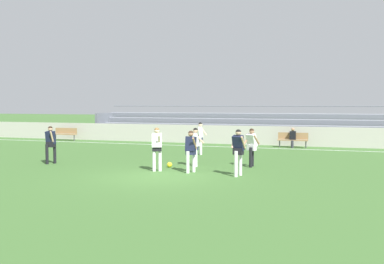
# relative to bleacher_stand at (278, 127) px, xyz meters

# --- Properties ---
(ground_plane) EXTENTS (160.00, 160.00, 0.00)m
(ground_plane) POSITION_rel_bleacher_stand_xyz_m (-2.24, -15.74, -1.07)
(ground_plane) COLOR #3D662D
(field_line_sideline) EXTENTS (44.00, 0.12, 0.01)m
(field_line_sideline) POSITION_rel_bleacher_stand_xyz_m (-2.24, -4.30, -1.07)
(field_line_sideline) COLOR white
(field_line_sideline) RESTS_ON ground
(sideline_wall) EXTENTS (48.00, 0.16, 1.22)m
(sideline_wall) POSITION_rel_bleacher_stand_xyz_m (-2.24, -2.38, -0.46)
(sideline_wall) COLOR #BCB7AD
(sideline_wall) RESTS_ON ground
(bleacher_stand) EXTENTS (27.09, 3.05, 2.51)m
(bleacher_stand) POSITION_rel_bleacher_stand_xyz_m (0.00, 0.00, 0.00)
(bleacher_stand) COLOR #9EA3AD
(bleacher_stand) RESTS_ON ground
(bench_centre_sideline) EXTENTS (1.80, 0.40, 0.90)m
(bench_centre_sideline) POSITION_rel_bleacher_stand_xyz_m (1.31, -3.35, -0.53)
(bench_centre_sideline) COLOR #99754C
(bench_centre_sideline) RESTS_ON ground
(bench_far_right) EXTENTS (1.80, 0.40, 0.90)m
(bench_far_right) POSITION_rel_bleacher_stand_xyz_m (-14.83, -3.35, -0.53)
(bench_far_right) COLOR #99754C
(bench_far_right) RESTS_ON ground
(spectator_seated) EXTENTS (0.36, 0.42, 1.21)m
(spectator_seated) POSITION_rel_bleacher_stand_xyz_m (1.31, -3.47, -0.37)
(spectator_seated) COLOR #2D2D38
(spectator_seated) RESTS_ON ground
(player_dark_deep_cover) EXTENTS (0.47, 0.58, 1.62)m
(player_dark_deep_cover) POSITION_rel_bleacher_stand_xyz_m (-1.48, -14.47, -0.11)
(player_dark_deep_cover) COLOR white
(player_dark_deep_cover) RESTS_ON ground
(player_white_pressing_high) EXTENTS (0.67, 0.51, 1.64)m
(player_white_pressing_high) POSITION_rel_bleacher_stand_xyz_m (-1.84, -12.79, -0.10)
(player_white_pressing_high) COLOR white
(player_white_pressing_high) RESTS_ON ground
(player_white_wide_right) EXTENTS (0.66, 0.49, 1.62)m
(player_white_wide_right) POSITION_rel_bleacher_stand_xyz_m (0.45, -12.21, -0.11)
(player_white_wide_right) COLOR black
(player_white_wide_right) RESTS_ON ground
(player_dark_wide_left) EXTENTS (0.54, 0.53, 1.72)m
(player_dark_wide_left) POSITION_rel_bleacher_stand_xyz_m (0.43, -14.69, -0.04)
(player_dark_wide_left) COLOR white
(player_dark_wide_left) RESTS_ON ground
(player_dark_overlapping) EXTENTS (0.44, 0.53, 1.67)m
(player_dark_overlapping) POSITION_rel_bleacher_stand_xyz_m (-8.13, -14.10, -0.08)
(player_dark_overlapping) COLOR black
(player_dark_overlapping) RESTS_ON ground
(player_white_on_ball) EXTENTS (0.62, 0.49, 1.69)m
(player_white_on_ball) POSITION_rel_bleacher_stand_xyz_m (-2.91, -8.66, -0.06)
(player_white_on_ball) COLOR white
(player_white_on_ball) RESTS_ON ground
(player_white_trailing_run) EXTENTS (0.51, 0.65, 1.72)m
(player_white_trailing_run) POSITION_rel_bleacher_stand_xyz_m (-2.86, -14.56, -0.04)
(player_white_trailing_run) COLOR white
(player_white_trailing_run) RESTS_ON ground
(soccer_ball) EXTENTS (0.22, 0.22, 0.22)m
(soccer_ball) POSITION_rel_bleacher_stand_xyz_m (-2.77, -13.44, -0.96)
(soccer_ball) COLOR yellow
(soccer_ball) RESTS_ON ground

